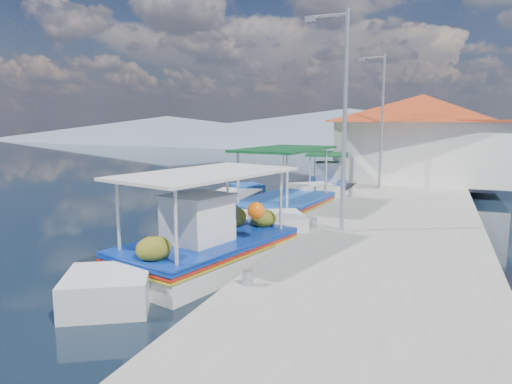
% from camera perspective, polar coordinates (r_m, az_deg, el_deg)
% --- Properties ---
extents(ground, '(160.00, 160.00, 0.00)m').
position_cam_1_polar(ground, '(13.25, -11.37, -6.99)').
color(ground, black).
rests_on(ground, ground).
extents(quay, '(5.00, 44.00, 0.50)m').
position_cam_1_polar(quay, '(17.04, 17.40, -2.80)').
color(quay, '#A6A39B').
rests_on(quay, ground).
extents(bollards, '(0.20, 17.20, 0.30)m').
position_cam_1_polar(bollards, '(16.50, 9.99, -1.48)').
color(bollards, '#A5A8AD').
rests_on(bollards, quay).
extents(main_caique, '(3.67, 7.75, 2.64)m').
position_cam_1_polar(main_caique, '(11.34, -5.97, -6.92)').
color(main_caique, silver).
rests_on(main_caique, ground).
extents(caique_green_canopy, '(2.92, 7.70, 2.90)m').
position_cam_1_polar(caique_green_canopy, '(16.65, 3.62, -2.03)').
color(caique_green_canopy, silver).
rests_on(caique_green_canopy, ground).
extents(caique_blue_hull, '(2.02, 5.91, 1.05)m').
position_cam_1_polar(caique_blue_hull, '(18.29, -3.17, -1.50)').
color(caique_blue_hull, '#1C4DAA').
rests_on(caique_blue_hull, ground).
extents(caique_far, '(2.59, 6.29, 2.24)m').
position_cam_1_polar(caique_far, '(22.76, 8.83, 0.80)').
color(caique_far, silver).
rests_on(caique_far, ground).
extents(harbor_building, '(10.49, 10.49, 4.40)m').
position_cam_1_polar(harbor_building, '(25.70, 19.82, 6.59)').
color(harbor_building, white).
rests_on(harbor_building, quay).
extents(lamp_post_near, '(1.21, 0.14, 6.00)m').
position_cam_1_polar(lamp_post_near, '(12.91, 10.57, 9.92)').
color(lamp_post_near, '#A5A8AD').
rests_on(lamp_post_near, quay).
extents(lamp_post_far, '(1.21, 0.14, 6.00)m').
position_cam_1_polar(lamp_post_far, '(21.82, 15.14, 9.31)').
color(lamp_post_far, '#A5A8AD').
rests_on(lamp_post_far, quay).
extents(mountain_ridge, '(171.40, 96.00, 5.50)m').
position_cam_1_polar(mountain_ridge, '(66.69, 21.21, 7.01)').
color(mountain_ridge, slate).
rests_on(mountain_ridge, ground).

